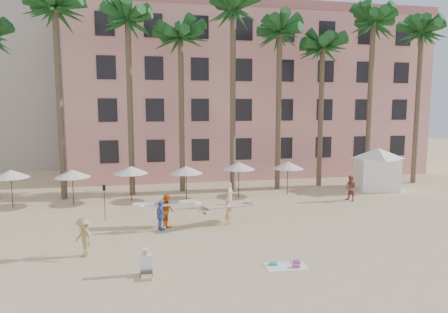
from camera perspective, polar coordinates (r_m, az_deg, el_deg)
name	(u,v)px	position (r m, az deg, el deg)	size (l,w,h in m)	color
ground	(238,261)	(18.54, 2.03, -14.73)	(120.00, 120.00, 0.00)	#D1B789
pink_hotel	(245,97)	(44.14, 3.09, 8.56)	(35.00, 14.00, 16.00)	#F9A597
palm_row	(200,28)	(32.61, -3.39, 17.84)	(44.40, 5.40, 16.30)	brown
umbrella_row	(159,169)	(29.60, -9.30, -1.84)	(22.50, 2.70, 2.73)	#332B23
cabana	(377,165)	(35.79, 21.05, -1.11)	(5.55, 5.55, 3.50)	white
beach_towel	(287,265)	(18.21, 8.93, -15.12)	(1.86, 1.10, 0.14)	white
carrier_yellow	(229,209)	(23.65, 0.68, -7.50)	(3.41, 2.12, 1.59)	tan
carrier_white	(167,209)	(23.53, -8.14, -7.45)	(3.26, 1.11, 1.89)	orange
beachgoers	(223,208)	(23.85, -0.15, -7.42)	(18.82, 8.85, 1.89)	#4B6DAF
paddle	(104,198)	(25.27, -16.71, -5.73)	(0.18, 0.04, 2.23)	black
seated_man	(146,266)	(17.29, -11.05, -15.16)	(0.49, 0.86, 1.11)	#3F3F4C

